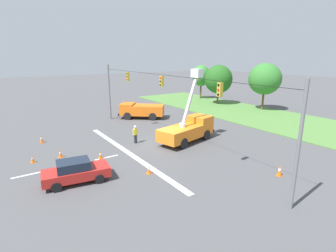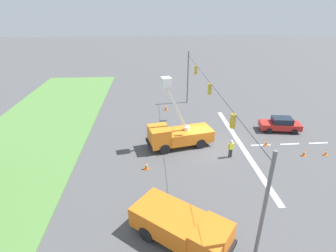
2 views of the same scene
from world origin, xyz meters
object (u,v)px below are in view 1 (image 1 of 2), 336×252
Objects in this scene: tree_far_west at (201,76)px; sedan_red at (76,171)px; traffic_cone_lane_edge_a at (42,139)px; tree_centre at (265,79)px; traffic_cone_foreground_right at (101,155)px; utility_truck_support_near at (141,110)px; utility_truck_bucket_lift at (189,128)px; traffic_cone_near_bucket at (33,159)px; tree_west at (218,79)px; traffic_cone_mid_left at (280,170)px; traffic_cone_foreground_left at (188,125)px; traffic_cone_lane_edge_b at (149,169)px; traffic_cone_mid_right at (60,154)px; road_worker at (135,133)px.

tree_far_west reaches higher than sedan_red.
traffic_cone_lane_edge_a is at bearing -68.93° from tree_far_west.
tree_centre reaches higher than traffic_cone_foreground_right.
utility_truck_support_near reaches higher than traffic_cone_foreground_right.
utility_truck_bucket_lift is 11.61× the size of traffic_cone_near_bucket.
traffic_cone_mid_left is (23.13, -16.62, -3.93)m from tree_west.
traffic_cone_foreground_left is (15.68, -15.49, -4.12)m from tree_far_west.
tree_west is at bearing 109.11° from traffic_cone_near_bucket.
traffic_cone_mid_left is at bearing -31.67° from tree_far_west.
traffic_cone_mid_left is (13.62, -2.58, 0.02)m from traffic_cone_foreground_left.
traffic_cone_foreground_left is 1.30× the size of traffic_cone_near_bucket.
traffic_cone_near_bucket is at bearing -136.23° from traffic_cone_lane_edge_b.
tree_west is at bearing 144.29° from traffic_cone_mid_left.
utility_truck_bucket_lift is 10.60× the size of traffic_cone_mid_right.
sedan_red reaches higher than traffic_cone_lane_edge_a.
traffic_cone_mid_left is at bearing 48.60° from traffic_cone_near_bucket.
tree_west is at bearing 116.36° from traffic_cone_foreground_right.
traffic_cone_near_bucket is at bearing -59.02° from utility_truck_support_near.
utility_truck_support_near is 13.71m from traffic_cone_lane_edge_a.
traffic_cone_mid_right is (1.17, -14.62, -0.07)m from traffic_cone_foreground_left.
tree_west reaches higher than road_worker.
tree_west is 24.55m from road_worker.
traffic_cone_foreground_left reaches higher than traffic_cone_near_bucket.
tree_centre reaches higher than road_worker.
traffic_cone_mid_left is 1.21× the size of traffic_cone_lane_edge_b.
tree_far_west is 33.20m from traffic_cone_lane_edge_a.
utility_truck_support_near is at bearing 178.68° from traffic_cone_mid_left.
tree_west is 3.83× the size of road_worker.
traffic_cone_foreground_left reaches higher than traffic_cone_lane_edge_a.
traffic_cone_foreground_right is 5.28m from traffic_cone_near_bucket.
traffic_cone_foreground_right is 0.86× the size of traffic_cone_lane_edge_a.
tree_far_west is 9.86× the size of traffic_cone_foreground_right.
utility_truck_support_near is 7.95m from traffic_cone_foreground_left.
utility_truck_bucket_lift is at bearing -73.65° from tree_centre.
tree_west is at bearing 119.07° from sedan_red.
traffic_cone_mid_right is at bearing 7.21° from traffic_cone_lane_edge_a.
utility_truck_bucket_lift is (13.32, -17.08, -2.99)m from tree_west.
traffic_cone_mid_left is at bearing 2.65° from utility_truck_bucket_lift.
traffic_cone_near_bucket is at bearing -91.67° from road_worker.
traffic_cone_foreground_right is 5.11m from traffic_cone_lane_edge_b.
tree_centre reaches higher than utility_truck_support_near.
tree_far_west is at bearing 111.07° from traffic_cone_lane_edge_a.
traffic_cone_foreground_left is (-3.82, 3.04, -0.96)m from utility_truck_bucket_lift.
tree_far_west is at bearing 117.59° from traffic_cone_near_bucket.
utility_truck_support_near is at bearing -107.64° from tree_centre.
sedan_red is at bearing -54.28° from road_worker.
tree_far_west is 19.63m from utility_truck_support_near.
tree_centre is 16.87m from traffic_cone_foreground_left.
tree_far_west is at bearing 132.97° from traffic_cone_lane_edge_b.
traffic_cone_foreground_left is (7.63, 2.09, -0.75)m from utility_truck_support_near.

